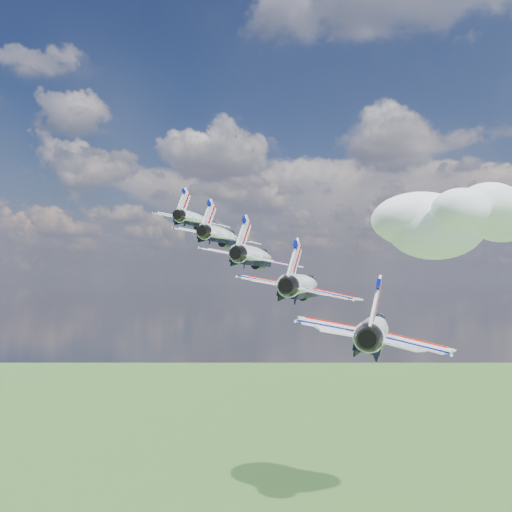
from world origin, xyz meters
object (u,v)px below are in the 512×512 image
at_px(jet_1, 222,235).
at_px(jet_3, 303,285).
at_px(jet_2, 256,256).
at_px(jet_0, 197,220).
at_px(jet_4, 375,329).

relative_size(jet_1, jet_3, 1.00).
relative_size(jet_2, jet_3, 1.00).
distance_m(jet_1, jet_2, 13.19).
bearing_deg(jet_3, jet_2, 127.87).
distance_m(jet_0, jet_1, 13.19).
distance_m(jet_2, jet_3, 13.19).
height_order(jet_1, jet_3, jet_1).
distance_m(jet_0, jet_3, 39.57).
xyz_separation_m(jet_0, jet_4, (38.18, -33.70, -13.77)).
distance_m(jet_1, jet_3, 26.38).
bearing_deg(jet_2, jet_3, -52.13).
distance_m(jet_2, jet_4, 26.38).
height_order(jet_1, jet_4, jet_1).
bearing_deg(jet_1, jet_0, 127.87).
xyz_separation_m(jet_1, jet_4, (28.63, -25.28, -10.33)).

